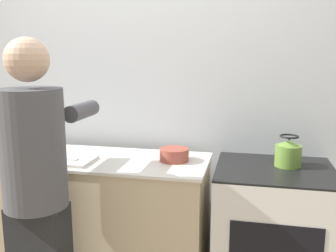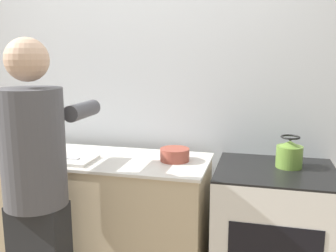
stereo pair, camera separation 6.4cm
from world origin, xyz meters
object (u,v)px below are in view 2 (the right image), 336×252
Objects in this scene: oven at (272,238)px; bowl_prep at (0,151)px; kettle at (289,154)px; cutting_board at (65,159)px; person at (37,179)px; knife at (61,157)px.

bowl_prep is at bearing -175.24° from oven.
oven is 0.54m from kettle.
kettle is (1.39, 0.22, 0.07)m from cutting_board.
person is (-1.28, -0.53, 0.45)m from oven.
kettle is (0.08, 0.06, 0.53)m from oven.
cutting_board is at bearing 95.92° from person.
kettle is (1.35, 0.59, 0.08)m from person.
bowl_prep reaches higher than cutting_board.
oven is at bearing 22.42° from person.
kettle is at bearing 6.46° from bowl_prep.
oven is 0.54× the size of person.
person is 4.30× the size of cutting_board.
oven is 4.61× the size of kettle.
person is at bearing -75.19° from knife.
knife is at bearing -171.06° from kettle.
person reaches higher than cutting_board.
knife is 1.26× the size of kettle.
cutting_board is at bearing -173.24° from oven.
knife is at bearing -170.25° from cutting_board.
oven is 1.87m from bowl_prep.
bowl_prep reaches higher than knife.
knife is 0.46m from bowl_prep.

